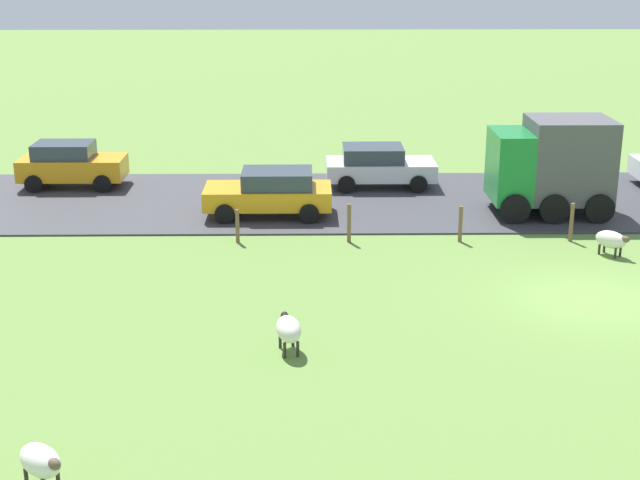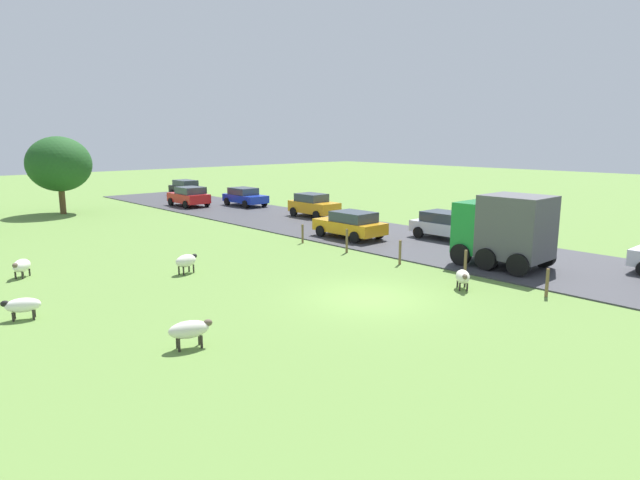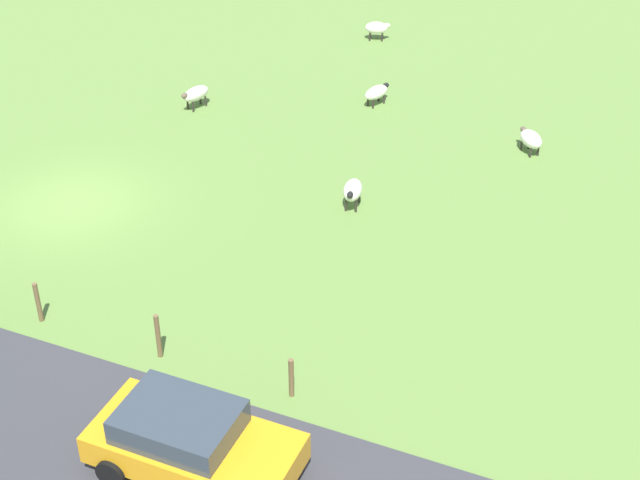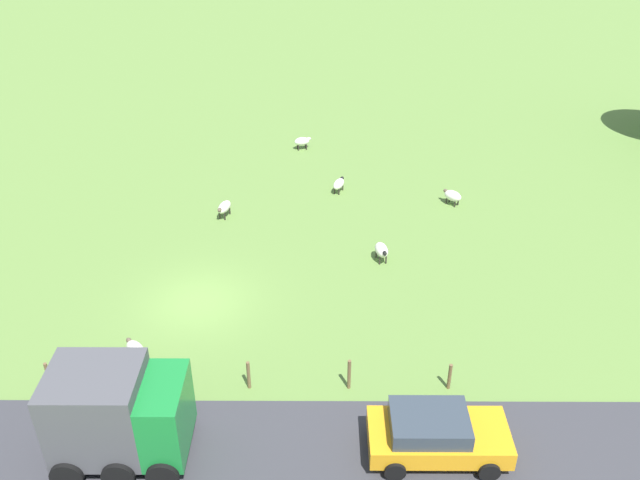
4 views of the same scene
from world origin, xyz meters
name	(u,v)px [view 1 (image 1 of 4)]	position (x,y,z in m)	size (l,w,h in m)	color
ground_plane	(588,299)	(0.00, 0.00, 0.00)	(160.00, 160.00, 0.00)	olive
road_strip	(510,200)	(9.57, 0.00, 0.03)	(8.00, 80.00, 0.06)	#38383D
sheep_0	(41,461)	(-8.45, 11.65, 0.50)	(1.04, 1.05, 0.76)	white
sheep_2	(289,329)	(-3.11, 7.63, 0.55)	(1.15, 0.73, 0.83)	silver
sheep_5	(611,240)	(3.47, -1.65, 0.49)	(1.05, 1.01, 0.75)	silver
fence_post_1	(572,222)	(4.87, -0.86, 0.60)	(0.12, 0.12, 1.21)	brown
fence_post_2	(460,224)	(4.87, 2.54, 0.56)	(0.12, 0.12, 1.12)	brown
fence_post_3	(349,223)	(4.87, 5.94, 0.60)	(0.12, 0.12, 1.21)	brown
fence_post_4	(237,226)	(4.87, 9.34, 0.52)	(0.12, 0.12, 1.04)	brown
truck_0	(552,164)	(7.81, -0.92, 1.76)	(2.65, 3.87, 3.20)	#197F33
car_1	(378,165)	(11.54, 4.55, 0.85)	(2.22, 4.03, 1.52)	silver
car_4	(71,164)	(11.66, 16.01, 0.92)	(2.00, 3.84, 1.66)	orange
car_5	(271,192)	(7.70, 8.43, 0.86)	(2.17, 4.21, 1.53)	orange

